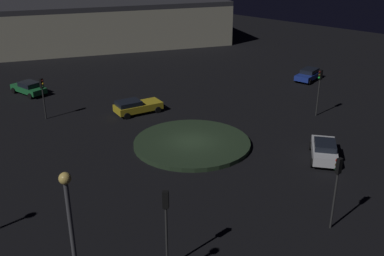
{
  "coord_description": "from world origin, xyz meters",
  "views": [
    {
      "loc": [
        22.43,
        -24.19,
        15.35
      ],
      "look_at": [
        0.0,
        0.0,
        1.5
      ],
      "focal_mm": 41.94,
      "sensor_mm": 36.0,
      "label": 1
    }
  ],
  "objects_px": {
    "car_white": "(324,150)",
    "streetlamp_southeast": "(73,241)",
    "car_yellow": "(136,106)",
    "car_blue": "(309,74)",
    "traffic_light_west": "(43,90)",
    "traffic_light_east": "(337,179)",
    "traffic_light_southeast": "(166,215)",
    "traffic_light_north": "(319,84)",
    "car_green": "(29,88)",
    "store_building": "(114,22)"
  },
  "relations": [
    {
      "from": "car_blue",
      "to": "traffic_light_west",
      "type": "bearing_deg",
      "value": -28.24
    },
    {
      "from": "car_green",
      "to": "car_yellow",
      "type": "relative_size",
      "value": 0.92
    },
    {
      "from": "car_yellow",
      "to": "traffic_light_west",
      "type": "bearing_deg",
      "value": 158.84
    },
    {
      "from": "traffic_light_north",
      "to": "traffic_light_east",
      "type": "relative_size",
      "value": 1.0
    },
    {
      "from": "car_white",
      "to": "traffic_light_east",
      "type": "bearing_deg",
      "value": -0.65
    },
    {
      "from": "car_white",
      "to": "streetlamp_southeast",
      "type": "distance_m",
      "value": 22.25
    },
    {
      "from": "car_white",
      "to": "traffic_light_west",
      "type": "xyz_separation_m",
      "value": [
        -22.9,
        -9.88,
        1.99
      ]
    },
    {
      "from": "car_green",
      "to": "car_white",
      "type": "xyz_separation_m",
      "value": [
        30.77,
        7.27,
        0.06
      ]
    },
    {
      "from": "traffic_light_west",
      "to": "traffic_light_east",
      "type": "xyz_separation_m",
      "value": [
        27.4,
        2.12,
        0.4
      ]
    },
    {
      "from": "streetlamp_southeast",
      "to": "car_blue",
      "type": "bearing_deg",
      "value": 106.59
    },
    {
      "from": "traffic_light_east",
      "to": "store_building",
      "type": "xyz_separation_m",
      "value": [
        -49.25,
        23.1,
        0.2
      ]
    },
    {
      "from": "traffic_light_east",
      "to": "traffic_light_north",
      "type": "bearing_deg",
      "value": -47.0
    },
    {
      "from": "car_white",
      "to": "streetlamp_southeast",
      "type": "xyz_separation_m",
      "value": [
        0.53,
        -21.88,
        4.01
      ]
    },
    {
      "from": "car_yellow",
      "to": "traffic_light_east",
      "type": "relative_size",
      "value": 1.07
    },
    {
      "from": "car_green",
      "to": "traffic_light_west",
      "type": "distance_m",
      "value": 8.54
    },
    {
      "from": "car_green",
      "to": "traffic_light_east",
      "type": "xyz_separation_m",
      "value": [
        35.27,
        -0.49,
        2.45
      ]
    },
    {
      "from": "traffic_light_southeast",
      "to": "traffic_light_east",
      "type": "distance_m",
      "value": 9.84
    },
    {
      "from": "traffic_light_north",
      "to": "traffic_light_southeast",
      "type": "xyz_separation_m",
      "value": [
        4.99,
        -24.47,
        -0.0
      ]
    },
    {
      "from": "car_blue",
      "to": "car_white",
      "type": "distance_m",
      "value": 21.17
    },
    {
      "from": "car_blue",
      "to": "traffic_light_east",
      "type": "bearing_deg",
      "value": 26.07
    },
    {
      "from": "traffic_light_north",
      "to": "streetlamp_southeast",
      "type": "xyz_separation_m",
      "value": [
        5.47,
        -29.82,
        1.63
      ]
    },
    {
      "from": "car_white",
      "to": "traffic_light_east",
      "type": "relative_size",
      "value": 1.01
    },
    {
      "from": "car_blue",
      "to": "traffic_light_west",
      "type": "relative_size",
      "value": 1.14
    },
    {
      "from": "car_blue",
      "to": "car_yellow",
      "type": "distance_m",
      "value": 22.09
    },
    {
      "from": "traffic_light_north",
      "to": "car_white",
      "type": "bearing_deg",
      "value": 49.66
    },
    {
      "from": "car_blue",
      "to": "car_green",
      "type": "xyz_separation_m",
      "value": [
        -19.45,
        -25.16,
        0.0
      ]
    },
    {
      "from": "car_yellow",
      "to": "car_white",
      "type": "bearing_deg",
      "value": -63.79
    },
    {
      "from": "traffic_light_southeast",
      "to": "streetlamp_southeast",
      "type": "distance_m",
      "value": 5.61
    },
    {
      "from": "car_yellow",
      "to": "traffic_light_west",
      "type": "xyz_separation_m",
      "value": [
        -5.05,
        -6.66,
        2.04
      ]
    },
    {
      "from": "traffic_light_west",
      "to": "car_blue",
      "type": "bearing_deg",
      "value": 47.54
    },
    {
      "from": "car_blue",
      "to": "car_green",
      "type": "relative_size",
      "value": 1.0
    },
    {
      "from": "car_green",
      "to": "traffic_light_west",
      "type": "xyz_separation_m",
      "value": [
        7.87,
        -2.61,
        2.06
      ]
    },
    {
      "from": "car_blue",
      "to": "traffic_light_east",
      "type": "height_order",
      "value": "traffic_light_east"
    },
    {
      "from": "car_yellow",
      "to": "traffic_light_west",
      "type": "distance_m",
      "value": 8.6
    },
    {
      "from": "traffic_light_north",
      "to": "store_building",
      "type": "bearing_deg",
      "value": -82.77
    },
    {
      "from": "traffic_light_north",
      "to": "traffic_light_southeast",
      "type": "bearing_deg",
      "value": 29.29
    },
    {
      "from": "traffic_light_southeast",
      "to": "traffic_light_east",
      "type": "xyz_separation_m",
      "value": [
        4.46,
        8.77,
        0.01
      ]
    },
    {
      "from": "car_yellow",
      "to": "car_blue",
      "type": "bearing_deg",
      "value": -1.21
    },
    {
      "from": "car_white",
      "to": "traffic_light_east",
      "type": "xyz_separation_m",
      "value": [
        4.5,
        -7.76,
        2.39
      ]
    },
    {
      "from": "traffic_light_southeast",
      "to": "store_building",
      "type": "xyz_separation_m",
      "value": [
        -44.8,
        31.87,
        0.22
      ]
    },
    {
      "from": "car_yellow",
      "to": "traffic_light_west",
      "type": "relative_size",
      "value": 1.24
    },
    {
      "from": "car_white",
      "to": "car_yellow",
      "type": "xyz_separation_m",
      "value": [
        -17.85,
        -3.22,
        -0.05
      ]
    },
    {
      "from": "car_yellow",
      "to": "traffic_light_east",
      "type": "xyz_separation_m",
      "value": [
        22.35,
        -4.54,
        2.44
      ]
    },
    {
      "from": "traffic_light_north",
      "to": "traffic_light_southeast",
      "type": "distance_m",
      "value": 24.97
    },
    {
      "from": "car_green",
      "to": "car_white",
      "type": "bearing_deg",
      "value": -171.36
    },
    {
      "from": "car_white",
      "to": "traffic_light_southeast",
      "type": "xyz_separation_m",
      "value": [
        0.05,
        -16.53,
        2.38
      ]
    },
    {
      "from": "car_blue",
      "to": "streetlamp_southeast",
      "type": "bearing_deg",
      "value": 10.99
    },
    {
      "from": "car_yellow",
      "to": "traffic_light_east",
      "type": "height_order",
      "value": "traffic_light_east"
    },
    {
      "from": "car_blue",
      "to": "car_white",
      "type": "height_order",
      "value": "car_white"
    },
    {
      "from": "car_white",
      "to": "car_yellow",
      "type": "relative_size",
      "value": 0.94
    }
  ]
}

